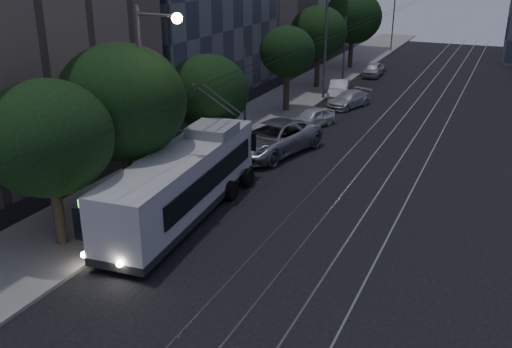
{
  "coord_description": "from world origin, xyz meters",
  "views": [
    {
      "loc": [
        8.45,
        -18.63,
        10.93
      ],
      "look_at": [
        -0.74,
        1.54,
        2.33
      ],
      "focal_mm": 40.0,
      "sensor_mm": 36.0,
      "label": 1
    }
  ],
  "objects": [
    {
      "name": "sidewalk",
      "position": [
        -7.5,
        20.0,
        0.07
      ],
      "size": [
        5.0,
        90.0,
        0.15
      ],
      "primitive_type": "cube",
      "color": "slate",
      "rests_on": "ground"
    },
    {
      "name": "car_white_a",
      "position": [
        -3.47,
        16.61,
        0.63
      ],
      "size": [
        2.68,
        3.98,
        1.26
      ],
      "primitive_type": "imported",
      "rotation": [
        0.0,
        0.0,
        -0.36
      ],
      "color": "silver",
      "rests_on": "ground"
    },
    {
      "name": "tree_4",
      "position": [
        -7.0,
        27.9,
        4.75
      ],
      "size": [
        4.8,
        4.8,
        6.93
      ],
      "color": "#30221B",
      "rests_on": "ground"
    },
    {
      "name": "tree_0",
      "position": [
        -7.0,
        -3.43,
        4.5
      ],
      "size": [
        4.9,
        4.9,
        6.72
      ],
      "color": "#30221B",
      "rests_on": "ground"
    },
    {
      "name": "car_white_d",
      "position": [
        -3.79,
        35.0,
        0.64
      ],
      "size": [
        1.58,
        3.79,
        1.28
      ],
      "primitive_type": "imported",
      "rotation": [
        0.0,
        0.0,
        0.02
      ],
      "color": "#B2B1B5",
      "rests_on": "ground"
    },
    {
      "name": "ground",
      "position": [
        0.0,
        0.0,
        0.0
      ],
      "size": [
        120.0,
        120.0,
        0.0
      ],
      "primitive_type": "plane",
      "color": "black",
      "rests_on": "ground"
    },
    {
      "name": "tree_1",
      "position": [
        -6.74,
        0.76,
        4.96
      ],
      "size": [
        5.61,
        5.61,
        7.49
      ],
      "color": "#30221B",
      "rests_on": "ground"
    },
    {
      "name": "streetlamp_near",
      "position": [
        -5.4,
        1.01,
        5.48
      ],
      "size": [
        2.21,
        0.44,
        9.0
      ],
      "color": "#5C5B5E",
      "rests_on": "ground"
    },
    {
      "name": "streetlamp_far",
      "position": [
        -4.79,
        24.25,
        5.82
      ],
      "size": [
        2.34,
        0.44,
        9.63
      ],
      "color": "#5C5B5E",
      "rests_on": "ground"
    },
    {
      "name": "overhead_wires",
      "position": [
        -4.97,
        20.0,
        3.47
      ],
      "size": [
        2.23,
        90.0,
        6.0
      ],
      "color": "black",
      "rests_on": "ground"
    },
    {
      "name": "tram_rails",
      "position": [
        2.5,
        20.0,
        0.01
      ],
      "size": [
        4.52,
        90.0,
        0.02
      ],
      "color": "gray",
      "rests_on": "ground"
    },
    {
      "name": "car_white_b",
      "position": [
        -2.7,
        22.74,
        0.61
      ],
      "size": [
        2.96,
        4.5,
        1.21
      ],
      "primitive_type": "imported",
      "rotation": [
        0.0,
        0.0,
        -0.33
      ],
      "color": "#B6B7BB",
      "rests_on": "ground"
    },
    {
      "name": "trolleybus",
      "position": [
        -4.02,
        1.15,
        1.59
      ],
      "size": [
        3.41,
        11.65,
        5.63
      ],
      "rotation": [
        0.0,
        0.0,
        0.09
      ],
      "color": "#BBBBBE",
      "rests_on": "ground"
    },
    {
      "name": "pickup_silver",
      "position": [
        -3.72,
        10.47,
        0.92
      ],
      "size": [
        4.6,
        7.19,
        1.85
      ],
      "primitive_type": "imported",
      "rotation": [
        0.0,
        0.0,
        -0.25
      ],
      "color": "#989AA0",
      "rests_on": "ground"
    },
    {
      "name": "tree_3",
      "position": [
        -6.5,
        19.51,
        4.39
      ],
      "size": [
        3.97,
        3.97,
        6.21
      ],
      "color": "#30221B",
      "rests_on": "ground"
    },
    {
      "name": "car_white_c",
      "position": [
        -4.3,
        25.52,
        0.68
      ],
      "size": [
        2.26,
        4.36,
        1.37
      ],
      "primitive_type": "imported",
      "rotation": [
        0.0,
        0.0,
        0.2
      ],
      "color": "silver",
      "rests_on": "ground"
    },
    {
      "name": "tree_5",
      "position": [
        -6.84,
        37.84,
        5.06
      ],
      "size": [
        5.68,
        5.68,
        7.63
      ],
      "color": "#30221B",
      "rests_on": "ground"
    },
    {
      "name": "tree_2",
      "position": [
        -6.57,
        8.0,
        3.9
      ],
      "size": [
        4.49,
        4.49,
        5.93
      ],
      "color": "#30221B",
      "rests_on": "ground"
    }
  ]
}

